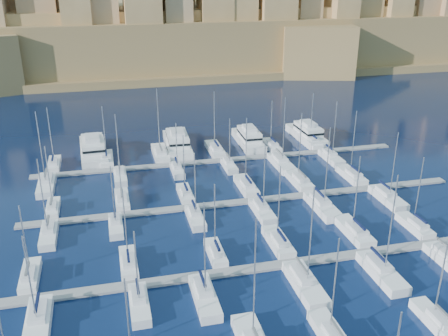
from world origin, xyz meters
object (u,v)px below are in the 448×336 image
object	(u,v)px
motor_yacht_c	(249,138)
motor_yacht_d	(307,133)
motor_yacht_b	(177,142)
motor_yacht_a	(93,149)
sailboat_4	(436,320)

from	to	relation	value
motor_yacht_c	motor_yacht_d	bearing A→B (deg)	0.81
motor_yacht_b	motor_yacht_a	bearing A→B (deg)	179.21
motor_yacht_b	motor_yacht_c	distance (m)	17.82
motor_yacht_a	motor_yacht_d	bearing A→B (deg)	-1.30
sailboat_4	motor_yacht_d	world-z (taller)	sailboat_4
sailboat_4	motor_yacht_a	distance (m)	82.99
motor_yacht_a	motor_yacht_d	size ratio (longest dim) A/B	1.16
motor_yacht_b	motor_yacht_c	size ratio (longest dim) A/B	1.15
sailboat_4	motor_yacht_b	xyz separation A→B (m)	(-21.45, 71.63, 1.00)
sailboat_4	motor_yacht_a	size ratio (longest dim) A/B	0.64
motor_yacht_d	sailboat_4	bearing A→B (deg)	-99.66
sailboat_4	motor_yacht_d	bearing A→B (deg)	80.34
sailboat_4	motor_yacht_c	xyz separation A→B (m)	(-3.67, 70.47, 1.00)
motor_yacht_c	motor_yacht_d	xyz separation A→B (m)	(15.71, 0.22, -0.00)
sailboat_4	motor_yacht_b	world-z (taller)	sailboat_4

